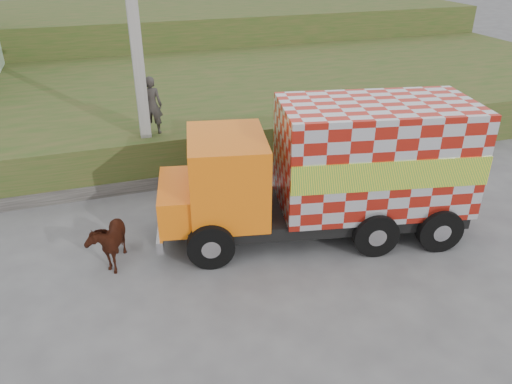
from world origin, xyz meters
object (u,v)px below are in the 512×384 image
object	(u,v)px
cow	(108,239)
cargo_truck	(332,170)
pedestrian	(151,105)
utility_pole	(136,47)

from	to	relation	value
cow	cargo_truck	bearing A→B (deg)	11.52
cow	pedestrian	bearing A→B (deg)	82.91
pedestrian	cargo_truck	bearing A→B (deg)	145.91
cargo_truck	cow	world-z (taller)	cargo_truck
utility_pole	pedestrian	xyz separation A→B (m)	(0.27, 0.20, -1.71)
utility_pole	pedestrian	size ratio (longest dim) A/B	4.64
cow	pedestrian	world-z (taller)	pedestrian
utility_pole	cow	distance (m)	5.47
cargo_truck	pedestrian	bearing A→B (deg)	140.12
cow	utility_pole	bearing A→B (deg)	85.25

